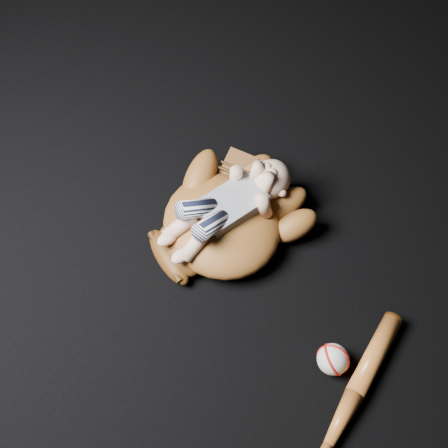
{
  "coord_description": "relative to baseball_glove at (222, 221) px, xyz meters",
  "views": [
    {
      "loc": [
        0.31,
        -0.42,
        1.3
      ],
      "look_at": [
        -0.15,
        0.16,
        0.08
      ],
      "focal_mm": 45.0,
      "sensor_mm": 36.0,
      "label": 1
    }
  ],
  "objects": [
    {
      "name": "baseball_glove",
      "position": [
        0.0,
        0.0,
        0.0
      ],
      "size": [
        0.54,
        0.57,
        0.14
      ],
      "primitive_type": null,
      "rotation": [
        0.0,
        0.0,
        -0.37
      ],
      "color": "brown",
      "rests_on": "ground"
    },
    {
      "name": "newborn_baby",
      "position": [
        -0.0,
        0.0,
        0.06
      ],
      "size": [
        0.26,
        0.41,
        0.15
      ],
      "primitive_type": null,
      "rotation": [
        0.0,
        0.0,
        -0.26
      ],
      "color": "#E2AF91",
      "rests_on": "baseball_glove"
    },
    {
      "name": "baseball_bat",
      "position": [
        0.5,
        -0.18,
        -0.05
      ],
      "size": [
        0.09,
        0.48,
        0.04
      ],
      "primitive_type": null,
      "rotation": [
        0.0,
        0.0,
        0.09
      ],
      "color": "#B15E22",
      "rests_on": "ground"
    },
    {
      "name": "baseball",
      "position": [
        0.42,
        -0.12,
        -0.03
      ],
      "size": [
        0.09,
        0.09,
        0.07
      ],
      "primitive_type": "sphere",
      "rotation": [
        0.0,
        0.0,
        -0.31
      ],
      "color": "silver",
      "rests_on": "ground"
    }
  ]
}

